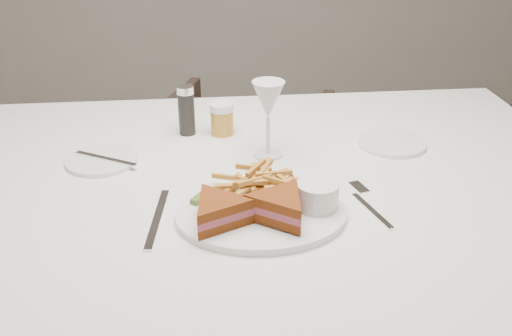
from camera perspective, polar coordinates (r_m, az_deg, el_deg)
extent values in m
cube|color=white|center=(1.42, -0.28, -14.47)|extent=(1.54, 1.05, 0.75)
imported|color=#433229|center=(2.21, -1.60, 0.21)|extent=(0.79, 0.77, 0.63)
ellipsoid|color=white|center=(1.07, 0.54, -4.64)|extent=(0.33, 0.26, 0.01)
cube|color=silver|center=(1.08, -9.83, -4.98)|extent=(0.04, 0.21, 0.00)
cylinder|color=white|center=(1.32, -15.11, 0.80)|extent=(0.16, 0.16, 0.01)
cylinder|color=white|center=(1.39, 13.40, 2.45)|extent=(0.16, 0.16, 0.01)
cylinder|color=black|center=(1.40, -6.98, 5.75)|extent=(0.04, 0.04, 0.12)
cylinder|color=#B37F2B|center=(1.40, -3.42, 4.95)|extent=(0.06, 0.06, 0.08)
cube|color=#456423|center=(1.12, -4.20, -2.28)|extent=(0.05, 0.04, 0.01)
cube|color=#456423|center=(1.10, -5.47, -2.85)|extent=(0.05, 0.05, 0.01)
cylinder|color=white|center=(1.07, 6.13, -2.70)|extent=(0.08, 0.08, 0.05)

